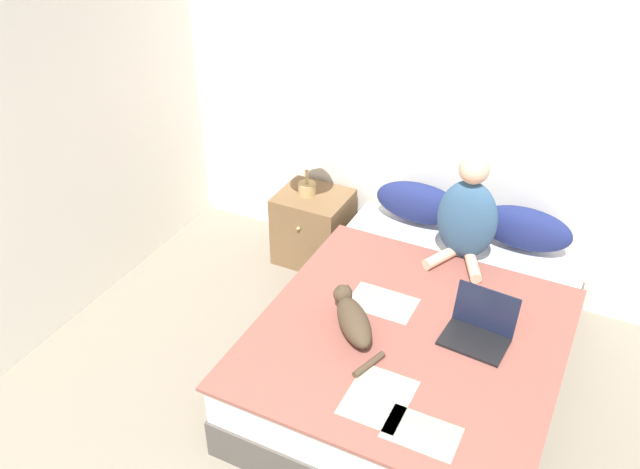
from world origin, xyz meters
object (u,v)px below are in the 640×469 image
(person_sitting, at_px, (467,216))
(table_lamp, at_px, (306,147))
(pillow_far, at_px, (524,229))
(nightstand, at_px, (313,227))
(bed, at_px, (418,346))
(pillow_near, at_px, (419,203))
(cat_tabby, at_px, (353,319))
(laptop_open, at_px, (478,330))

(person_sitting, xyz_separation_m, table_lamp, (-1.20, 0.17, 0.13))
(pillow_far, distance_m, nightstand, 1.51)
(pillow_far, xyz_separation_m, table_lamp, (-1.51, -0.10, 0.28))
(bed, bearing_deg, pillow_near, 111.04)
(pillow_near, bearing_deg, nightstand, -173.39)
(bed, height_order, cat_tabby, cat_tabby)
(pillow_far, relative_size, person_sitting, 0.85)
(person_sitting, bearing_deg, pillow_near, 145.79)
(laptop_open, bearing_deg, table_lamp, 154.12)
(bed, height_order, pillow_far, pillow_far)
(pillow_near, distance_m, pillow_far, 0.71)
(pillow_far, relative_size, cat_tabby, 1.14)
(cat_tabby, relative_size, nightstand, 0.97)
(pillow_near, relative_size, table_lamp, 1.21)
(table_lamp, bearing_deg, cat_tabby, -52.45)
(bed, relative_size, cat_tabby, 3.98)
(nightstand, bearing_deg, laptop_open, -31.41)
(pillow_far, bearing_deg, person_sitting, -139.22)
(person_sitting, bearing_deg, laptop_open, -67.19)
(bed, height_order, table_lamp, table_lamp)
(pillow_far, height_order, person_sitting, person_sitting)
(bed, relative_size, nightstand, 3.88)
(nightstand, xyz_separation_m, table_lamp, (-0.04, -0.01, 0.64))
(bed, relative_size, table_lamp, 4.20)
(person_sitting, height_order, nightstand, person_sitting)
(bed, xyz_separation_m, table_lamp, (-1.16, 0.82, 0.67))
(pillow_near, bearing_deg, table_lamp, -173.23)
(nightstand, bearing_deg, cat_tabby, -54.06)
(pillow_near, height_order, pillow_far, same)
(pillow_far, distance_m, laptop_open, 0.98)
(laptop_open, distance_m, table_lamp, 1.77)
(person_sitting, distance_m, nightstand, 1.28)
(pillow_near, xyz_separation_m, pillow_far, (0.71, 0.00, 0.00))
(cat_tabby, height_order, table_lamp, table_lamp)
(cat_tabby, xyz_separation_m, table_lamp, (-0.87, 1.13, 0.34))
(pillow_far, xyz_separation_m, laptop_open, (-0.02, -0.97, -0.09))
(person_sitting, height_order, table_lamp, person_sitting)
(bed, xyz_separation_m, pillow_near, (-0.35, 0.92, 0.39))
(bed, height_order, person_sitting, person_sitting)
(pillow_far, height_order, table_lamp, table_lamp)
(person_sitting, xyz_separation_m, nightstand, (-1.15, 0.18, -0.52))
(cat_tabby, distance_m, nightstand, 1.44)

